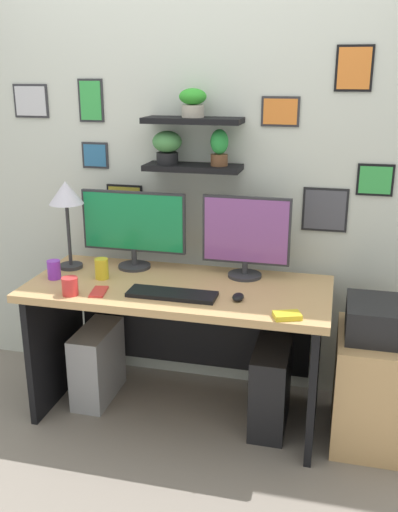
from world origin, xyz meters
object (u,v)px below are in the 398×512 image
Objects in this scene: keyboard at (172,294)px; desk_lamp at (66,199)px; monitor_right at (246,235)px; pen_cup at (54,270)px; scissors_tray at (287,316)px; computer_tower_right at (271,387)px; computer_tower_left at (98,363)px; coffee_mug at (70,286)px; water_cup at (101,269)px; printer at (386,320)px; drawer_cabinet at (379,388)px; cell_phone at (99,292)px; monitor_left at (134,226)px; desk at (181,319)px; computer_mouse at (238,297)px.

desk_lamp is (-0.67, 0.27, 0.38)m from keyboard.
monitor_right is 4.67× the size of pen_cup.
keyboard is at bearing 167.42° from scissors_tray.
desk_lamp is at bearing 157.91° from keyboard.
computer_tower_left is at bearing 177.85° from computer_tower_right.
coffee_mug is 0.75× the size of scissors_tray.
coffee_mug is at bearing -103.05° from water_cup.
printer is (1.52, 0.27, -0.14)m from coffee_mug.
drawer_cabinet is at bearing 1.42° from computer_tower_right.
cell_phone reaches higher than printer.
coffee_mug is (-0.16, -0.47, -0.19)m from monitor_left.
coffee_mug is at bearing -165.28° from computer_tower_right.
cell_phone reaches higher than computer_tower_left.
computer_tower_left is at bearing 159.41° from keyboard.
monitor_right is at bearing 118.82° from scissors_tray.
monitor_right is at bearing 50.93° from keyboard.
desk is 11.14× the size of cell_phone.
computer_tower_left is at bearing 169.05° from computer_mouse.
monitor_right reaches higher than desk.
coffee_mug is (0.18, -0.38, -0.35)m from desk_lamp.
scissors_tray is at bearing -146.89° from drawer_cabinet.
desk is at bearing 24.98° from cell_phone.
monitor_left is 4.92× the size of scissors_tray.
computer_tower_left is 0.95× the size of computer_tower_right.
monitor_left is at bearing 74.23° from cell_phone.
drawer_cabinet is at bearing 9.24° from keyboard.
monitor_right reaches higher than printer.
scissors_tray is at bearing -72.74° from computer_tower_right.
computer_tower_right is (0.92, 0.00, -0.58)m from water_cup.
computer_tower_right reaches higher than computer_tower_left.
keyboard is at bearing -162.48° from computer_tower_right.
desk_lamp is 1.77m from printer.
cell_phone is 1.48m from drawer_cabinet.
printer is at bearing -8.52° from monitor_left.
monitor_right is 5.18× the size of coffee_mug.
desk is 17.34× the size of coffee_mug.
water_cup reaches higher than drawer_cabinet.
keyboard is 0.69m from pen_cup.
desk is 4.11× the size of printer.
water_cup is (-0.42, -0.06, 0.27)m from desk.
monitor_left is at bearing 171.48° from printer.
monitor_right reaches higher than coffee_mug.
keyboard is (0.33, -0.37, -0.23)m from monitor_left.
coffee_mug is at bearing -64.42° from desk_lamp.
desk is at bearing 93.81° from keyboard.
cell_phone is 0.14m from coffee_mug.
cell_phone is 0.95m from scissors_tray.
monitor_right reaches higher than computer_tower_right.
water_cup is 1.55m from drawer_cabinet.
desk_lamp is at bearing 87.94° from pen_cup.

